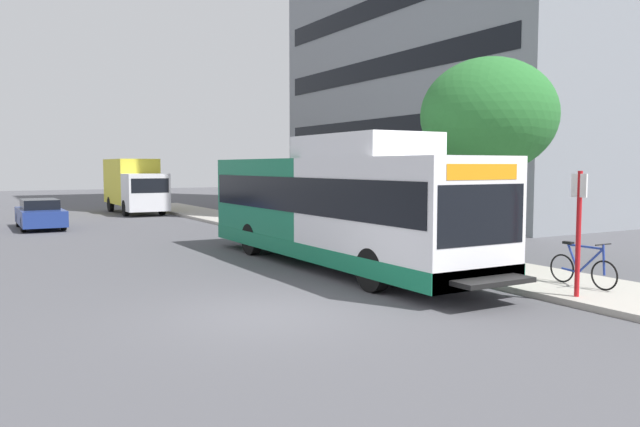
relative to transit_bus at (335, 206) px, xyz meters
The scene contains 8 objects.
ground_plane 5.74m from the transit_bus, 137.56° to the left, with size 120.00×120.00×0.00m, color #4C4C51.
sidewalk_curb 3.78m from the transit_bus, 29.83° to the left, with size 3.00×56.00×0.14m, color #A8A399.
transit_bus is the anchor object (origin of this frame).
bus_stop_sign_pole 6.83m from the transit_bus, 74.16° to the right, with size 0.10×0.36×2.60m.
bicycle_parked 6.68m from the transit_bus, 63.65° to the right, with size 0.52×1.76×1.02m.
street_tree_near_stop 5.04m from the transit_bus, 26.14° to the right, with size 3.83×3.83×5.75m.
parked_car_far_lane 16.94m from the transit_bus, 111.14° to the left, with size 1.80×4.50×1.33m.
box_truck_background 23.11m from the transit_bus, 90.34° to the left, with size 2.32×7.01×3.25m.
Camera 1 is at (-5.03, -10.65, 2.84)m, focal length 34.96 mm.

